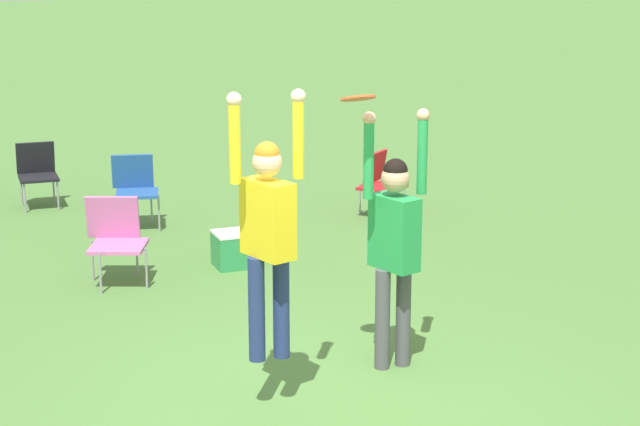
{
  "coord_description": "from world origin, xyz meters",
  "views": [
    {
      "loc": [
        -2.61,
        -6.88,
        3.3
      ],
      "look_at": [
        0.22,
        0.52,
        1.3
      ],
      "focal_mm": 60.0,
      "sensor_mm": 36.0,
      "label": 1
    }
  ],
  "objects_px": {
    "frisbee": "(358,98)",
    "camping_chair_4": "(135,185)",
    "person_jumping": "(268,222)",
    "camping_chair_1": "(37,170)",
    "camping_chair_3": "(116,234)",
    "cooler_box": "(232,249)",
    "camping_chair_0": "(379,180)",
    "person_defending": "(394,235)"
  },
  "relations": [
    {
      "from": "person_defending",
      "to": "camping_chair_0",
      "type": "xyz_separation_m",
      "value": [
        1.91,
        4.55,
        -0.64
      ]
    },
    {
      "from": "person_defending",
      "to": "camping_chair_0",
      "type": "bearing_deg",
      "value": 138.97
    },
    {
      "from": "frisbee",
      "to": "camping_chair_3",
      "type": "xyz_separation_m",
      "value": [
        -1.27,
        3.15,
        -1.72
      ]
    },
    {
      "from": "camping_chair_0",
      "to": "cooler_box",
      "type": "relative_size",
      "value": 1.97
    },
    {
      "from": "person_defending",
      "to": "camping_chair_4",
      "type": "distance_m",
      "value": 5.22
    },
    {
      "from": "person_defending",
      "to": "camping_chair_4",
      "type": "relative_size",
      "value": 2.4
    },
    {
      "from": "person_jumping",
      "to": "camping_chair_4",
      "type": "bearing_deg",
      "value": -19.58
    },
    {
      "from": "frisbee",
      "to": "cooler_box",
      "type": "xyz_separation_m",
      "value": [
        -0.05,
        3.24,
        -2.02
      ]
    },
    {
      "from": "frisbee",
      "to": "camping_chair_1",
      "type": "bearing_deg",
      "value": 103.69
    },
    {
      "from": "camping_chair_0",
      "to": "cooler_box",
      "type": "bearing_deg",
      "value": -7.82
    },
    {
      "from": "frisbee",
      "to": "camping_chair_1",
      "type": "xyz_separation_m",
      "value": [
        -1.63,
        6.7,
        -1.73
      ]
    },
    {
      "from": "frisbee",
      "to": "camping_chair_4",
      "type": "bearing_deg",
      "value": 97.22
    },
    {
      "from": "person_jumping",
      "to": "frisbee",
      "type": "bearing_deg",
      "value": -90.83
    },
    {
      "from": "camping_chair_0",
      "to": "camping_chair_4",
      "type": "height_order",
      "value": "camping_chair_4"
    },
    {
      "from": "camping_chair_3",
      "to": "person_defending",
      "type": "bearing_deg",
      "value": 139.97
    },
    {
      "from": "person_jumping",
      "to": "camping_chair_3",
      "type": "bearing_deg",
      "value": -10.11
    },
    {
      "from": "person_jumping",
      "to": "person_defending",
      "type": "bearing_deg",
      "value": -90.0
    },
    {
      "from": "camping_chair_1",
      "to": "camping_chair_3",
      "type": "distance_m",
      "value": 3.57
    },
    {
      "from": "camping_chair_3",
      "to": "cooler_box",
      "type": "bearing_deg",
      "value": -154.57
    },
    {
      "from": "frisbee",
      "to": "camping_chair_3",
      "type": "relative_size",
      "value": 0.31
    },
    {
      "from": "camping_chair_4",
      "to": "cooler_box",
      "type": "relative_size",
      "value": 2.18
    },
    {
      "from": "person_defending",
      "to": "frisbee",
      "type": "height_order",
      "value": "frisbee"
    },
    {
      "from": "person_jumping",
      "to": "camping_chair_1",
      "type": "bearing_deg",
      "value": -11.33
    },
    {
      "from": "camping_chair_1",
      "to": "frisbee",
      "type": "bearing_deg",
      "value": 105.06
    },
    {
      "from": "person_jumping",
      "to": "camping_chair_3",
      "type": "height_order",
      "value": "person_jumping"
    },
    {
      "from": "frisbee",
      "to": "camping_chair_4",
      "type": "distance_m",
      "value": 5.52
    },
    {
      "from": "frisbee",
      "to": "camping_chair_0",
      "type": "bearing_deg",
      "value": 64.03
    },
    {
      "from": "person_jumping",
      "to": "camping_chair_1",
      "type": "relative_size",
      "value": 2.37
    },
    {
      "from": "camping_chair_3",
      "to": "person_jumping",
      "type": "bearing_deg",
      "value": 119.47
    },
    {
      "from": "camping_chair_0",
      "to": "camping_chair_3",
      "type": "height_order",
      "value": "camping_chair_3"
    },
    {
      "from": "camping_chair_0",
      "to": "camping_chair_3",
      "type": "relative_size",
      "value": 0.91
    },
    {
      "from": "camping_chair_0",
      "to": "camping_chair_4",
      "type": "bearing_deg",
      "value": -49.83
    },
    {
      "from": "person_jumping",
      "to": "cooler_box",
      "type": "distance_m",
      "value": 3.76
    },
    {
      "from": "person_jumping",
      "to": "person_defending",
      "type": "xyz_separation_m",
      "value": [
        1.16,
        0.38,
        -0.3
      ]
    },
    {
      "from": "person_jumping",
      "to": "camping_chair_4",
      "type": "distance_m",
      "value": 5.54
    },
    {
      "from": "camping_chair_4",
      "to": "frisbee",
      "type": "bearing_deg",
      "value": 109.89
    },
    {
      "from": "person_jumping",
      "to": "frisbee",
      "type": "relative_size",
      "value": 7.47
    },
    {
      "from": "camping_chair_0",
      "to": "camping_chair_1",
      "type": "height_order",
      "value": "camping_chair_1"
    },
    {
      "from": "camping_chair_0",
      "to": "cooler_box",
      "type": "xyz_separation_m",
      "value": [
        -2.33,
        -1.45,
        -0.27
      ]
    },
    {
      "from": "person_defending",
      "to": "frisbee",
      "type": "bearing_deg",
      "value": -88.29
    },
    {
      "from": "camping_chair_1",
      "to": "camping_chair_4",
      "type": "height_order",
      "value": "camping_chair_4"
    },
    {
      "from": "camping_chair_3",
      "to": "camping_chair_1",
      "type": "bearing_deg",
      "value": -62.93
    }
  ]
}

